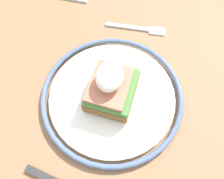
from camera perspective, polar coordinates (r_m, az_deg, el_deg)
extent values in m
plane|color=#9E9993|center=(1.15, -2.02, -18.56)|extent=(6.00, 6.00, 0.00)
cube|color=#846042|center=(0.44, -5.00, -5.62)|extent=(0.93, 0.71, 0.03)
cylinder|color=#846042|center=(1.02, -11.73, 12.30)|extent=(0.06, 0.06, 0.71)
cylinder|color=#846042|center=(0.98, 21.81, 3.85)|extent=(0.06, 0.06, 0.71)
cylinder|color=silver|center=(0.43, 0.00, -1.77)|extent=(0.25, 0.25, 0.01)
torus|color=slate|center=(0.43, 0.00, -1.49)|extent=(0.28, 0.28, 0.01)
cube|color=brown|center=(0.41, 0.00, -0.50)|extent=(0.10, 0.08, 0.02)
cube|color=#427A38|center=(0.39, 0.04, 0.55)|extent=(0.09, 0.08, 0.01)
cube|color=#AD664C|center=(0.38, -0.62, 1.36)|extent=(0.09, 0.07, 0.01)
ellipsoid|color=white|center=(0.37, -0.59, 3.45)|extent=(0.06, 0.05, 0.04)
cube|color=silver|center=(0.53, 3.98, 15.99)|extent=(0.02, 0.10, 0.00)
cube|color=silver|center=(0.54, 11.61, 14.71)|extent=(0.03, 0.04, 0.00)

